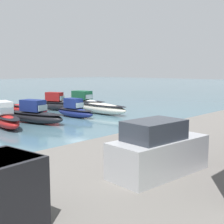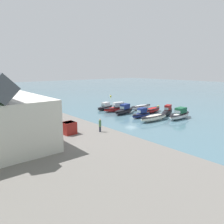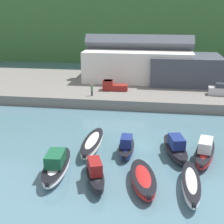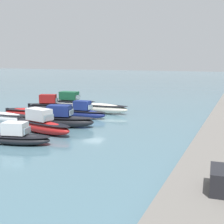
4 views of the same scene
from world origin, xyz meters
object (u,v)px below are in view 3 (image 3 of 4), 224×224
(moored_boat_8, at_px, (191,184))
(moored_boat_6, at_px, (95,174))
(moored_boat_5, at_px, (57,166))
(parked_car_2, at_px, (221,90))
(moored_boat_2, at_px, (175,148))
(pickup_truck_1, at_px, (113,86))
(moored_boat_3, at_px, (205,152))
(moored_boat_1, at_px, (126,147))
(moored_boat_0, at_px, (92,144))
(moored_boat_7, at_px, (143,180))
(person_on_quay, at_px, (92,90))

(moored_boat_8, bearing_deg, moored_boat_6, 179.81)
(moored_boat_5, bearing_deg, parked_car_2, 48.40)
(moored_boat_2, distance_m, moored_boat_5, 14.11)
(moored_boat_8, bearing_deg, pickup_truck_1, 112.67)
(moored_boat_3, distance_m, moored_boat_5, 17.04)
(moored_boat_5, bearing_deg, pickup_truck_1, 81.89)
(moored_boat_1, bearing_deg, moored_boat_2, 1.58)
(moored_boat_6, bearing_deg, moored_boat_2, 21.85)
(moored_boat_5, relative_size, parked_car_2, 1.93)
(pickup_truck_1, bearing_deg, moored_boat_3, -150.98)
(moored_boat_0, relative_size, moored_boat_8, 1.08)
(moored_boat_2, distance_m, pickup_truck_1, 25.40)
(moored_boat_3, bearing_deg, moored_boat_7, -121.85)
(moored_boat_0, bearing_deg, pickup_truck_1, 93.07)
(moored_boat_7, bearing_deg, pickup_truck_1, 92.14)
(moored_boat_5, height_order, parked_car_2, parked_car_2)
(moored_boat_0, xyz_separation_m, moored_boat_8, (11.30, -7.79, -0.01))
(moored_boat_6, height_order, moored_boat_8, moored_boat_6)
(moored_boat_0, distance_m, parked_car_2, 29.29)
(moored_boat_3, height_order, moored_boat_5, moored_boat_5)
(moored_boat_5, distance_m, pickup_truck_1, 29.28)
(moored_boat_1, relative_size, moored_boat_8, 0.79)
(moored_boat_1, height_order, parked_car_2, parked_car_2)
(parked_car_2, bearing_deg, moored_boat_3, 171.67)
(moored_boat_2, relative_size, moored_boat_3, 0.93)
(moored_boat_0, xyz_separation_m, moored_boat_6, (1.84, -7.56, 0.19))
(moored_boat_3, bearing_deg, pickup_truck_1, 134.54)
(moored_boat_1, relative_size, moored_boat_2, 0.79)
(moored_boat_8, xyz_separation_m, person_on_quay, (-15.17, 26.05, 2.09))
(moored_boat_5, bearing_deg, moored_boat_2, 21.77)
(moored_boat_3, relative_size, pickup_truck_1, 1.75)
(moored_boat_0, xyz_separation_m, moored_boat_2, (10.15, -0.22, 0.17))
(moored_boat_6, relative_size, person_on_quay, 3.34)
(moored_boat_2, distance_m, moored_boat_3, 3.41)
(moored_boat_7, xyz_separation_m, pickup_truck_1, (-7.37, 30.19, 1.88))
(parked_car_2, bearing_deg, moored_boat_6, 155.20)
(moored_boat_1, xyz_separation_m, pickup_truck_1, (-5.00, 23.18, 1.73))
(parked_car_2, distance_m, pickup_truck_1, 19.78)
(parked_car_2, height_order, person_on_quay, parked_car_2)
(moored_boat_0, bearing_deg, moored_boat_3, -1.54)
(moored_boat_5, relative_size, person_on_quay, 3.92)
(person_on_quay, bearing_deg, moored_boat_8, -59.79)
(moored_boat_1, xyz_separation_m, person_on_quay, (-8.20, 18.74, 2.01))
(moored_boat_5, bearing_deg, moored_boat_3, 15.31)
(moored_boat_8, xyz_separation_m, pickup_truck_1, (-11.97, 30.49, 1.81))
(moored_boat_1, xyz_separation_m, moored_boat_3, (9.20, -0.21, 0.12))
(moored_boat_0, xyz_separation_m, moored_boat_3, (13.53, -0.69, 0.19))
(moored_boat_8, distance_m, person_on_quay, 30.22)
(moored_boat_2, height_order, moored_boat_8, moored_boat_2)
(moored_boat_2, distance_m, moored_boat_7, 8.05)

